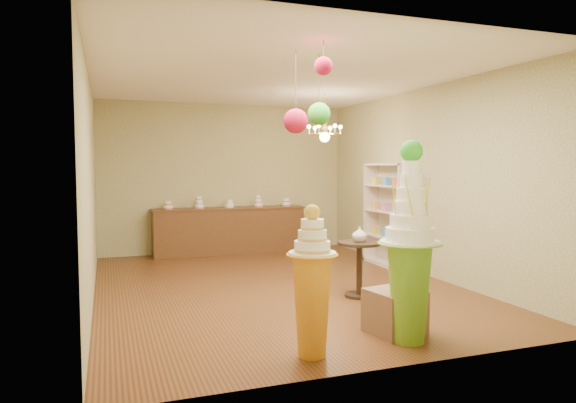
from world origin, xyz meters
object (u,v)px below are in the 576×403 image
object	(u,v)px
pedestal_orange	(312,293)
sideboard	(229,229)
pedestal_green	(410,264)
round_table	(359,261)

from	to	relation	value
pedestal_orange	sideboard	world-z (taller)	pedestal_orange
sideboard	pedestal_green	bearing A→B (deg)	-85.00
pedestal_green	pedestal_orange	world-z (taller)	pedestal_green
round_table	pedestal_orange	bearing A→B (deg)	-128.34
pedestal_green	sideboard	xyz separation A→B (m)	(-0.50, 5.70, -0.31)
pedestal_orange	round_table	xyz separation A→B (m)	(1.41, 1.78, -0.11)
sideboard	round_table	bearing A→B (deg)	-77.73
pedestal_green	sideboard	distance (m)	5.73
pedestal_green	sideboard	world-z (taller)	pedestal_green
pedestal_orange	round_table	distance (m)	2.28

